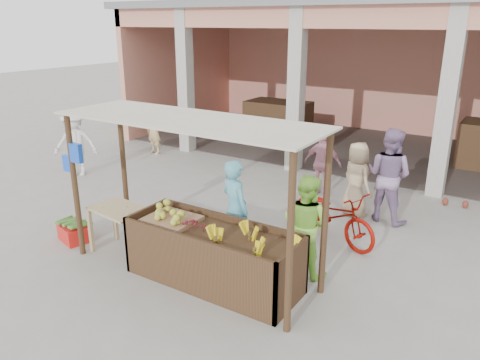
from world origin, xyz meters
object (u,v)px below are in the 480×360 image
Objects in this scene: red_crate at (74,233)px; vendor_green at (306,222)px; vendor_blue at (235,206)px; fruit_stall at (213,257)px; motorcycle at (333,214)px; side_table at (120,216)px.

vendor_green reaches higher than red_crate.
vendor_blue is (2.70, 1.04, 0.73)m from red_crate.
motorcycle reaches higher than fruit_stall.
vendor_blue is at bearing 161.77° from motorcycle.
red_crate is (-2.87, -0.20, -0.26)m from fruit_stall.
fruit_stall is at bearing 177.23° from motorcycle.
side_table is at bearing 51.75° from vendor_blue.
vendor_green is at bearing 27.71° from side_table.
vendor_green is (1.16, 0.15, -0.05)m from vendor_blue.
motorcycle is (3.81, 2.45, 0.35)m from red_crate.
motorcycle reaches higher than side_table.
fruit_stall is 2.44m from motorcycle.
fruit_stall is 1.48× the size of vendor_blue.
motorcycle is at bearing -81.37° from vendor_green.
vendor_blue reaches higher than vendor_green.
vendor_green is (3.86, 1.19, 0.68)m from red_crate.
vendor_blue is 1.06× the size of vendor_green.
red_crate is at bearing -163.32° from side_table.
vendor_blue is (1.68, 0.88, 0.24)m from side_table.
fruit_stall is 1.86m from side_table.
fruit_stall is 1.47m from vendor_green.
vendor_green reaches higher than fruit_stall.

